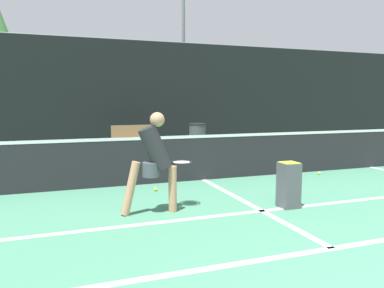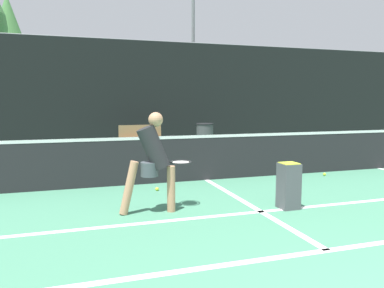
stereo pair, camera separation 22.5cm
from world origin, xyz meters
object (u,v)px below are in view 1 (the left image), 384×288
ball_hopper (289,184)px  courtside_bench (134,137)px  player_practicing (154,158)px  trash_bin (198,136)px  parked_car (174,124)px

ball_hopper → courtside_bench: (-1.00, 7.38, 0.09)m
courtside_bench → player_practicing: bearing=-100.2°
trash_bin → ball_hopper: bearing=-99.4°
courtside_bench → trash_bin: (2.18, -0.21, -0.01)m
ball_hopper → trash_bin: 7.26m
parked_car → player_practicing: bearing=-108.3°
trash_bin → player_practicing: bearing=-115.4°
player_practicing → ball_hopper: player_practicing is taller
player_practicing → trash_bin: bearing=69.3°
player_practicing → ball_hopper: 2.12m
ball_hopper → trash_bin: size_ratio=0.80×
courtside_bench → parked_car: 4.48m
courtside_bench → trash_bin: 2.19m
player_practicing → ball_hopper: size_ratio=2.10×
trash_bin → parked_car: bearing=85.2°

